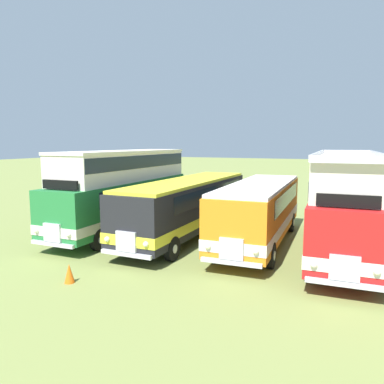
{
  "coord_description": "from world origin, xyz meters",
  "views": [
    {
      "loc": [
        -3.35,
        -17.35,
        4.91
      ],
      "look_at": [
        -11.53,
        0.87,
        2.26
      ],
      "focal_mm": 34.72,
      "sensor_mm": 36.0,
      "label": 1
    }
  ],
  "objects_px": {
    "bus_third_in_row": "(260,208)",
    "bus_first_in_row": "(124,187)",
    "cone_near_end": "(69,273)",
    "bus_second_in_row": "(188,203)",
    "bus_fourth_in_row": "(345,201)"
  },
  "relations": [
    {
      "from": "bus_first_in_row",
      "to": "bus_fourth_in_row",
      "type": "height_order",
      "value": "bus_fourth_in_row"
    },
    {
      "from": "bus_first_in_row",
      "to": "cone_near_end",
      "type": "relative_size",
      "value": 15.86
    },
    {
      "from": "bus_first_in_row",
      "to": "bus_fourth_in_row",
      "type": "xyz_separation_m",
      "value": [
        11.42,
        0.35,
        -0.11
      ]
    },
    {
      "from": "cone_near_end",
      "to": "bus_fourth_in_row",
      "type": "bearing_deg",
      "value": 42.15
    },
    {
      "from": "bus_first_in_row",
      "to": "bus_second_in_row",
      "type": "height_order",
      "value": "bus_first_in_row"
    },
    {
      "from": "cone_near_end",
      "to": "bus_second_in_row",
      "type": "bearing_deg",
      "value": 82.44
    },
    {
      "from": "bus_first_in_row",
      "to": "bus_third_in_row",
      "type": "height_order",
      "value": "bus_first_in_row"
    },
    {
      "from": "bus_third_in_row",
      "to": "bus_first_in_row",
      "type": "bearing_deg",
      "value": -177.23
    },
    {
      "from": "bus_second_in_row",
      "to": "cone_near_end",
      "type": "relative_size",
      "value": 16.77
    },
    {
      "from": "bus_fourth_in_row",
      "to": "cone_near_end",
      "type": "xyz_separation_m",
      "value": [
        -8.65,
        -7.83,
        -2.02
      ]
    },
    {
      "from": "cone_near_end",
      "to": "bus_third_in_row",
      "type": "bearing_deg",
      "value": 58.33
    },
    {
      "from": "bus_fourth_in_row",
      "to": "bus_second_in_row",
      "type": "bearing_deg",
      "value": -179.88
    },
    {
      "from": "bus_first_in_row",
      "to": "cone_near_end",
      "type": "distance_m",
      "value": 8.26
    },
    {
      "from": "bus_second_in_row",
      "to": "cone_near_end",
      "type": "bearing_deg",
      "value": -97.56
    },
    {
      "from": "bus_first_in_row",
      "to": "cone_near_end",
      "type": "bearing_deg",
      "value": -69.66
    }
  ]
}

